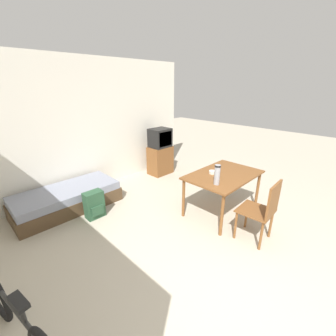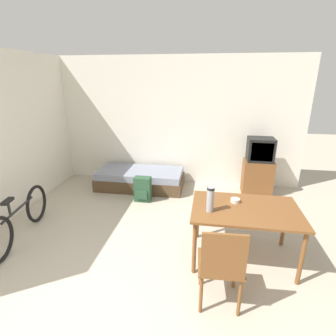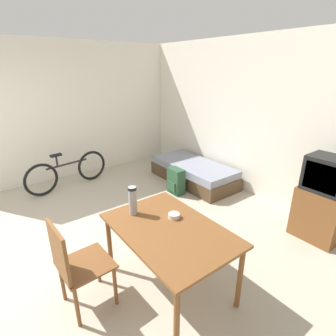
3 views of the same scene
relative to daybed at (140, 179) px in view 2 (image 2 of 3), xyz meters
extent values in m
plane|color=#B2A893|center=(0.52, -3.39, -0.20)|extent=(20.00, 20.00, 0.00)
cube|color=silver|center=(0.52, 0.53, 1.15)|extent=(5.69, 0.06, 2.70)
cube|color=silver|center=(-1.86, -1.44, 1.15)|extent=(0.06, 4.89, 2.70)
cube|color=#4C3823|center=(0.00, 0.00, -0.07)|extent=(1.82, 0.84, 0.26)
cube|color=gray|center=(0.00, 0.00, 0.13)|extent=(1.77, 0.81, 0.14)
cube|color=brown|center=(2.41, 0.07, 0.16)|extent=(0.57, 0.41, 0.71)
cube|color=black|center=(2.41, 0.07, 0.74)|extent=(0.49, 0.40, 0.46)
cube|color=black|center=(2.41, -0.13, 0.74)|extent=(0.40, 0.01, 0.36)
cube|color=brown|center=(1.91, -2.06, 0.52)|extent=(1.32, 0.88, 0.03)
cylinder|color=brown|center=(1.31, -2.44, 0.15)|extent=(0.05, 0.05, 0.70)
cylinder|color=brown|center=(2.51, -2.44, 0.15)|extent=(0.05, 0.05, 0.70)
cylinder|color=brown|center=(1.31, -1.68, 0.15)|extent=(0.05, 0.05, 0.70)
cylinder|color=brown|center=(2.51, -1.68, 0.15)|extent=(0.05, 0.05, 0.70)
cube|color=brown|center=(1.60, -2.81, 0.27)|extent=(0.48, 0.48, 0.02)
cube|color=brown|center=(1.61, -3.02, 0.52)|extent=(0.42, 0.05, 0.48)
cylinder|color=brown|center=(1.78, -2.61, 0.03)|extent=(0.04, 0.04, 0.45)
cylinder|color=brown|center=(1.40, -2.63, 0.03)|extent=(0.04, 0.04, 0.45)
cylinder|color=brown|center=(1.80, -2.99, 0.03)|extent=(0.04, 0.04, 0.45)
cylinder|color=brown|center=(1.42, -3.01, 0.03)|extent=(0.04, 0.04, 0.45)
torus|color=black|center=(-1.33, -1.60, 0.11)|extent=(0.15, 0.61, 0.61)
cylinder|color=black|center=(-1.25, -2.11, 0.28)|extent=(0.16, 0.79, 0.04)
cylinder|color=black|center=(-1.22, -2.29, 0.38)|extent=(0.04, 0.04, 0.20)
cube|color=black|center=(-1.22, -2.29, 0.50)|extent=(0.11, 0.21, 0.04)
cylinder|color=#99999E|center=(1.47, -2.21, 0.69)|extent=(0.09, 0.09, 0.31)
cylinder|color=black|center=(1.47, -2.21, 0.83)|extent=(0.09, 0.09, 0.03)
cylinder|color=beige|center=(1.79, -1.91, 0.56)|extent=(0.12, 0.12, 0.05)
cube|color=#284C33|center=(0.21, -0.62, 0.04)|extent=(0.31, 0.19, 0.48)
cube|color=#284C33|center=(0.21, -0.73, -0.03)|extent=(0.22, 0.03, 0.17)
camera|label=1|loc=(-1.29, -3.90, 1.99)|focal=24.00mm
camera|label=2|loc=(1.42, -5.08, 2.08)|focal=28.00mm
camera|label=3|loc=(3.64, -3.37, 2.00)|focal=28.00mm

